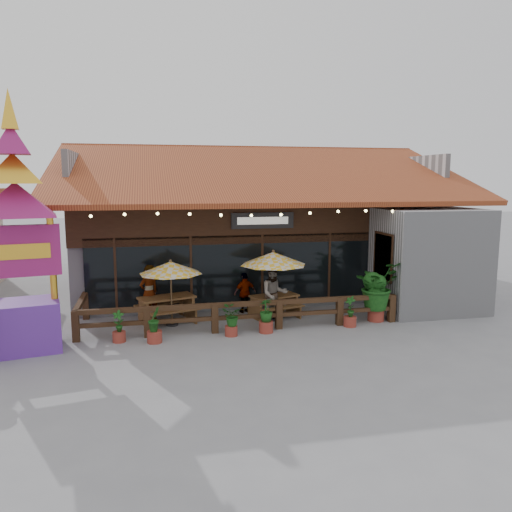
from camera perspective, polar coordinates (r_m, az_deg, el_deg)
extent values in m
plane|color=gray|center=(16.31, 3.88, -7.68)|extent=(100.00, 100.00, 0.00)
cube|color=#B8B8BD|center=(22.61, -0.95, 2.09)|extent=(14.00, 10.00, 4.00)
cube|color=#341E10|center=(17.25, -2.58, 4.05)|extent=(11.00, 0.16, 1.60)
cube|color=black|center=(17.45, -2.53, -1.53)|extent=(10.00, 0.12, 2.40)
cube|color=#FFB372|center=(17.64, -2.64, -1.42)|extent=(9.80, 0.05, 2.20)
cube|color=#B8B8BD|center=(18.60, 19.12, -0.43)|extent=(3.50, 2.70, 3.60)
cube|color=red|center=(17.57, 14.35, -0.07)|extent=(0.06, 1.20, 1.50)
cube|color=#341E10|center=(17.57, 14.32, -0.07)|extent=(0.04, 1.34, 1.64)
cube|color=#A84D26|center=(19.05, 1.10, 9.60)|extent=(15.50, 7.05, 2.37)
cube|color=#A84D26|center=(25.91, -2.48, 9.33)|extent=(15.50, 7.05, 2.37)
cube|color=#A84D26|center=(22.51, -0.97, 12.30)|extent=(15.50, 0.30, 0.12)
cube|color=#B8B8BD|center=(22.20, -19.19, 8.48)|extent=(0.20, 9.00, 1.80)
cube|color=#B8B8BD|center=(24.79, 15.31, 8.61)|extent=(0.20, 9.00, 1.80)
cube|color=black|center=(17.33, 0.76, 4.08)|extent=(2.20, 0.10, 0.55)
cube|color=silver|center=(17.27, 0.80, 4.06)|extent=(1.80, 0.02, 0.25)
cube|color=#341E10|center=(17.22, -15.76, -1.99)|extent=(0.08, 0.08, 2.40)
cube|color=#341E10|center=(17.23, -7.43, -1.72)|extent=(0.08, 0.08, 2.40)
cube|color=#341E10|center=(17.60, 0.70, -1.43)|extent=(0.08, 0.08, 2.40)
cube|color=#341E10|center=(18.31, 8.36, -1.13)|extent=(0.08, 0.08, 2.40)
sphere|color=#FFEC8C|center=(15.25, -18.36, 4.34)|extent=(0.09, 0.09, 0.09)
sphere|color=#FFEC8C|center=(15.17, -14.79, 4.62)|extent=(0.09, 0.09, 0.09)
sphere|color=#FFEC8C|center=(15.15, -11.19, 4.78)|extent=(0.09, 0.09, 0.09)
sphere|color=#FFEC8C|center=(15.20, -7.59, 4.77)|extent=(0.09, 0.09, 0.09)
sphere|color=#FFEC8C|center=(15.31, -4.03, 4.69)|extent=(0.09, 0.09, 0.09)
sphere|color=#FFEC8C|center=(15.47, -0.54, 4.65)|extent=(0.09, 0.09, 0.09)
sphere|color=#FFEC8C|center=(15.69, 2.88, 4.73)|extent=(0.09, 0.09, 0.09)
sphere|color=#FFEC8C|center=(15.96, 6.19, 4.90)|extent=(0.09, 0.09, 0.09)
sphere|color=#FFEC8C|center=(16.28, 9.38, 5.05)|extent=(0.09, 0.09, 0.09)
sphere|color=#FFEC8C|center=(16.65, 12.44, 5.07)|extent=(0.09, 0.09, 0.09)
sphere|color=#FFEC8C|center=(17.06, 15.35, 4.95)|extent=(0.09, 0.09, 0.09)
cube|color=#402A17|center=(15.27, -19.92, -7.57)|extent=(0.20, 0.20, 0.90)
cube|color=#402A17|center=(15.11, -12.33, -7.41)|extent=(0.20, 0.20, 0.90)
cube|color=#402A17|center=(15.23, -4.73, -7.12)|extent=(0.20, 0.20, 0.90)
cube|color=#402A17|center=(15.59, 2.63, -6.71)|extent=(0.20, 0.20, 0.90)
cube|color=#402A17|center=(16.20, 9.53, -6.24)|extent=(0.20, 0.20, 0.90)
cube|color=#402A17|center=(16.94, 15.23, -5.77)|extent=(0.20, 0.20, 0.90)
cube|color=#402A17|center=(15.26, -1.38, -5.50)|extent=(9.80, 0.16, 0.14)
cube|color=#402A17|center=(15.36, -1.37, -6.95)|extent=(9.80, 0.12, 0.12)
cube|color=#402A17|center=(16.37, -19.41, -5.02)|extent=(0.16, 2.50, 0.14)
cube|color=#402A17|center=(17.57, -18.88, -5.42)|extent=(0.20, 0.20, 0.90)
cylinder|color=brown|center=(16.03, -9.65, -4.38)|extent=(0.05, 0.05, 2.00)
cone|color=yellow|center=(15.86, -9.73, -1.31)|extent=(2.44, 2.44, 0.39)
sphere|color=brown|center=(15.82, -9.75, -0.54)|extent=(0.09, 0.09, 0.09)
cylinder|color=black|center=(16.28, -9.56, -7.72)|extent=(0.38, 0.38, 0.05)
cylinder|color=brown|center=(16.47, 1.96, -3.56)|extent=(0.06, 0.06, 2.20)
cone|color=yellow|center=(16.29, 1.98, -0.28)|extent=(2.25, 2.25, 0.43)
sphere|color=brown|center=(16.26, 1.99, 0.55)|extent=(0.10, 0.10, 0.10)
cylinder|color=black|center=(16.73, 1.95, -7.14)|extent=(0.42, 0.42, 0.06)
cube|color=brown|center=(16.49, -10.18, -4.69)|extent=(1.93, 1.33, 0.07)
cube|color=brown|center=(16.36, -12.69, -6.35)|extent=(0.32, 0.76, 0.81)
cube|color=brown|center=(16.86, -7.67, -5.76)|extent=(0.32, 0.76, 0.81)
cube|color=brown|center=(16.02, -9.40, -6.28)|extent=(1.77, 0.84, 0.06)
cube|color=brown|center=(17.13, -10.85, -5.35)|extent=(1.77, 0.84, 0.06)
cube|color=brown|center=(16.85, 2.10, -4.57)|extent=(1.72, 1.14, 0.06)
cube|color=brown|center=(16.61, 0.02, -6.05)|extent=(0.26, 0.69, 0.73)
cube|color=brown|center=(17.28, 4.09, -5.49)|extent=(0.26, 0.69, 0.73)
cube|color=brown|center=(16.46, 3.05, -5.95)|extent=(1.59, 0.70, 0.05)
cube|color=brown|center=(17.37, 1.20, -5.16)|extent=(1.59, 0.70, 0.05)
cube|color=#5F2A9C|center=(14.96, -24.94, -7.28)|extent=(2.05, 1.69, 1.37)
cube|color=#981C64|center=(14.56, -25.45, 0.52)|extent=(2.07, 0.67, 1.37)
cube|color=gold|center=(14.40, -25.59, 0.43)|extent=(1.57, 0.34, 0.40)
cylinder|color=gold|center=(14.42, -22.31, -0.27)|extent=(0.18, 0.18, 2.28)
pyramid|color=#981C64|center=(14.44, -25.92, 7.69)|extent=(3.20, 3.20, 0.91)
pyramid|color=gold|center=(14.46, -26.11, 10.62)|extent=(2.27, 2.27, 0.80)
pyramid|color=#981C64|center=(14.51, -26.31, 13.53)|extent=(1.47, 1.47, 0.80)
pyramid|color=gold|center=(14.63, -26.54, 16.85)|extent=(0.67, 0.67, 1.02)
cylinder|color=maroon|center=(16.98, 13.53, -6.56)|extent=(0.53, 0.53, 0.39)
imported|color=#1D5819|center=(16.75, 13.65, -3.28)|extent=(1.80, 1.70, 1.60)
sphere|color=#1D5819|center=(16.79, 14.15, -4.32)|extent=(0.53, 0.53, 0.53)
sphere|color=#1D5819|center=(16.84, 13.13, -3.63)|extent=(0.46, 0.46, 0.46)
imported|color=#341E10|center=(16.75, -12.13, -4.12)|extent=(0.81, 0.75, 1.87)
imported|color=#341E10|center=(16.24, 2.08, -4.36)|extent=(0.91, 0.72, 1.85)
imported|color=#341E10|center=(17.42, -1.27, -4.22)|extent=(0.88, 0.54, 1.41)
cylinder|color=maroon|center=(14.96, -15.37, -8.89)|extent=(0.37, 0.37, 0.30)
imported|color=#1D5819|center=(14.83, -15.44, -7.20)|extent=(0.35, 0.25, 0.62)
cylinder|color=maroon|center=(14.66, -11.51, -9.03)|extent=(0.42, 0.42, 0.34)
imported|color=#1D5819|center=(14.51, -11.57, -7.08)|extent=(0.45, 0.48, 0.70)
cylinder|color=maroon|center=(14.99, -2.85, -8.54)|extent=(0.38, 0.38, 0.30)
imported|color=#1D5819|center=(14.87, -2.87, -6.84)|extent=(0.67, 0.62, 0.62)
cylinder|color=maroon|center=(15.29, 1.16, -8.11)|extent=(0.43, 0.43, 0.34)
imported|color=#1D5819|center=(15.15, 1.17, -6.21)|extent=(0.50, 0.50, 0.71)
cylinder|color=maroon|center=(16.17, 10.69, -7.37)|extent=(0.40, 0.40, 0.32)
imported|color=#1D5819|center=(16.04, 10.74, -5.68)|extent=(0.37, 0.42, 0.66)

